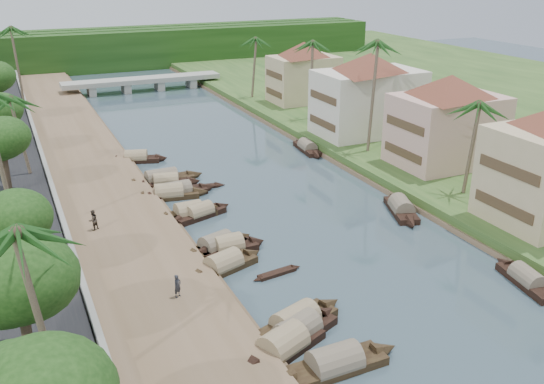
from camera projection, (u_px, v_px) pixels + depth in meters
name	position (u px, v px, depth m)	size (l,w,h in m)	color
ground	(353.00, 261.00, 47.68)	(220.00, 220.00, 0.00)	#364852
left_bank	(102.00, 201.00, 58.40)	(10.00, 180.00, 0.80)	brown
right_bank	(403.00, 154.00, 71.76)	(16.00, 180.00, 1.20)	#27471C
road	(7.00, 212.00, 55.03)	(8.00, 180.00, 1.40)	black
retaining_wall	(55.00, 199.00, 56.45)	(0.40, 180.00, 1.10)	gray
treeline	(112.00, 49.00, 131.27)	(120.00, 14.00, 8.00)	black
bridge	(142.00, 82.00, 108.28)	(28.00, 4.00, 2.40)	gray
building_mid	(447.00, 119.00, 65.04)	(14.11, 14.11, 9.70)	tan
building_far	(368.00, 93.00, 76.47)	(15.59, 15.59, 10.20)	beige
building_distant	(303.00, 71.00, 94.05)	(12.62, 12.62, 9.20)	#C8AE86
sampan_0	(335.00, 364.00, 34.86)	(8.88, 2.18, 2.31)	black
sampan_1	(283.00, 346.00, 36.47)	(8.21, 4.96, 2.40)	black
sampan_2	(295.00, 323.00, 38.85)	(8.76, 4.58, 2.28)	black
sampan_3	(297.00, 333.00, 37.83)	(8.35, 4.94, 2.25)	black
sampan_4	(224.00, 265.00, 46.13)	(7.80, 4.18, 2.19)	black
sampan_5	(228.00, 247.00, 49.05)	(6.68, 2.01, 2.14)	black
sampan_6	(216.00, 246.00, 49.20)	(7.55, 3.92, 2.21)	black
sampan_7	(199.00, 213.00, 55.56)	(7.27, 3.71, 1.95)	black
sampan_8	(189.00, 213.00, 55.59)	(7.12, 2.18, 2.19)	black
sampan_9	(176.00, 192.00, 60.56)	(8.78, 2.29, 2.20)	black
sampan_10	(169.00, 194.00, 60.07)	(8.28, 3.00, 2.23)	black
sampan_11	(166.00, 183.00, 63.07)	(7.59, 2.88, 2.15)	black
sampan_12	(162.00, 179.00, 64.16)	(9.58, 2.21, 2.25)	black
sampan_13	(136.00, 158.00, 70.82)	(7.56, 3.68, 2.06)	black
sampan_14	(527.00, 280.00, 43.99)	(2.72, 7.82, 1.91)	black
sampan_15	(401.00, 209.00, 56.57)	(4.31, 8.29, 2.20)	black
sampan_16	(307.00, 148.00, 74.82)	(2.25, 8.11, 1.99)	black
canoe_1	(277.00, 273.00, 45.59)	(4.35, 1.32, 0.69)	black
canoe_2	(197.00, 188.00, 62.72)	(6.08, 1.69, 0.88)	black
palm_1	(475.00, 106.00, 55.32)	(3.20, 3.20, 10.22)	brown
palm_2	(375.00, 45.00, 66.69)	(3.20, 3.20, 14.05)	brown
palm_3	(312.00, 44.00, 81.80)	(3.20, 3.20, 12.10)	brown
palm_4	(32.00, 233.00, 27.19)	(3.20, 3.20, 11.11)	brown
palm_6	(17.00, 99.00, 60.11)	(3.20, 3.20, 9.55)	brown
palm_7	(252.00, 40.00, 95.37)	(3.20, 3.20, 10.85)	brown
palm_8	(13.00, 30.00, 86.67)	(3.20, 3.20, 13.18)	brown
tree_1	(18.00, 281.00, 31.76)	(5.49, 5.49, 7.36)	#4C382B
tree_2	(11.00, 221.00, 39.88)	(4.63, 4.63, 6.66)	#4C382B
tree_3	(1.00, 140.00, 56.04)	(4.64, 4.64, 7.17)	#4C382B
tree_6	(387.00, 87.00, 81.19)	(4.28, 4.28, 6.85)	#4C382B
person_near	(178.00, 286.00, 40.85)	(0.60, 0.39, 1.64)	#292B31
person_far	(93.00, 220.00, 50.97)	(0.86, 0.67, 1.78)	#342C24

